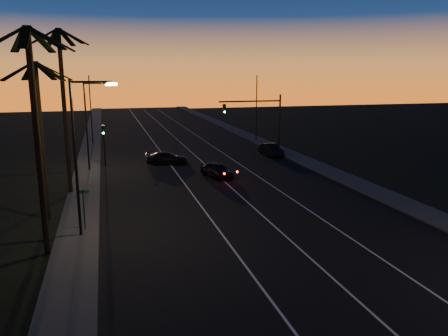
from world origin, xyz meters
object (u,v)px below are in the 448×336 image
object	(u,v)px
signal_mast	(260,115)
right_car	(271,150)
lead_car	(217,170)
cross_car	(167,158)

from	to	relation	value
signal_mast	right_car	size ratio (longest dim) A/B	1.67
lead_car	right_car	size ratio (longest dim) A/B	1.09
right_car	cross_car	size ratio (longest dim) A/B	0.92
lead_car	right_car	bearing A→B (deg)	45.02
lead_car	right_car	world-z (taller)	right_car
right_car	cross_car	world-z (taller)	right_car
lead_car	signal_mast	bearing A→B (deg)	48.50
lead_car	cross_car	xyz separation A→B (m)	(-3.53, 6.99, -0.03)
signal_mast	cross_car	bearing A→B (deg)	-175.65
right_car	cross_car	distance (m)	12.30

